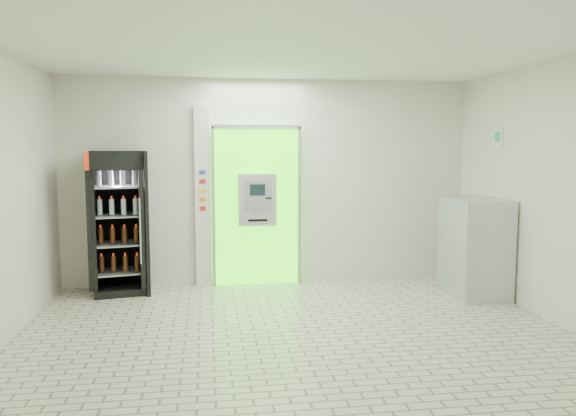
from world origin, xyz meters
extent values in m
plane|color=#BDB19C|center=(0.00, 0.00, 0.00)|extent=(6.00, 6.00, 0.00)
plane|color=silver|center=(0.00, 2.50, 1.50)|extent=(6.00, 0.00, 6.00)
plane|color=silver|center=(0.00, -2.50, 1.50)|extent=(6.00, 0.00, 6.00)
plane|color=silver|center=(3.00, 0.00, 1.50)|extent=(0.00, 5.00, 5.00)
plane|color=white|center=(0.00, 0.00, 3.00)|extent=(6.00, 6.00, 0.00)
cube|color=#3BEB0E|center=(-0.20, 2.43, 1.15)|extent=(1.20, 0.12, 2.30)
cube|color=gray|center=(-0.20, 2.36, 2.30)|extent=(1.28, 0.04, 0.06)
cube|color=gray|center=(-0.83, 2.36, 1.15)|extent=(0.04, 0.04, 2.30)
cube|color=gray|center=(0.43, 2.36, 1.15)|extent=(0.04, 0.04, 2.30)
cube|color=black|center=(-0.10, 2.38, 0.50)|extent=(0.62, 0.01, 0.67)
cube|color=black|center=(-0.54, 2.38, 1.98)|extent=(0.22, 0.01, 0.18)
cube|color=#B1B4B9|center=(-0.20, 2.32, 1.25)|extent=(0.55, 0.12, 0.75)
cube|color=black|center=(-0.20, 2.25, 1.40)|extent=(0.22, 0.01, 0.16)
cube|color=gray|center=(-0.20, 2.25, 1.12)|extent=(0.16, 0.01, 0.12)
cube|color=black|center=(-0.04, 2.25, 1.28)|extent=(0.09, 0.01, 0.02)
cube|color=black|center=(-0.20, 2.25, 0.96)|extent=(0.28, 0.01, 0.03)
cube|color=silver|center=(-0.98, 2.45, 1.30)|extent=(0.22, 0.10, 2.60)
cube|color=#193FB2|center=(-0.98, 2.40, 1.65)|extent=(0.09, 0.01, 0.06)
cube|color=red|center=(-0.98, 2.40, 1.52)|extent=(0.09, 0.01, 0.06)
cube|color=yellow|center=(-0.98, 2.40, 1.39)|extent=(0.09, 0.01, 0.06)
cube|color=orange|center=(-0.98, 2.40, 1.26)|extent=(0.09, 0.01, 0.06)
cube|color=red|center=(-0.98, 2.40, 1.13)|extent=(0.09, 0.01, 0.06)
cube|color=black|center=(-2.12, 2.16, 0.98)|extent=(0.85, 0.80, 1.96)
cube|color=black|center=(-2.12, 2.47, 0.98)|extent=(0.73, 0.20, 1.96)
cube|color=#AD2009|center=(-2.12, 1.83, 1.83)|extent=(0.71, 0.15, 0.23)
cube|color=white|center=(-2.12, 1.82, 1.83)|extent=(0.40, 0.09, 0.07)
cube|color=black|center=(-2.12, 2.16, 0.05)|extent=(0.85, 0.80, 0.10)
cylinder|color=gray|center=(-1.80, 1.80, 0.90)|extent=(0.03, 0.03, 0.88)
cube|color=gray|center=(-2.12, 2.16, 0.29)|extent=(0.72, 0.68, 0.02)
cube|color=gray|center=(-2.12, 2.16, 0.69)|extent=(0.72, 0.68, 0.02)
cube|color=gray|center=(-2.12, 2.16, 1.08)|extent=(0.72, 0.68, 0.02)
cube|color=gray|center=(-2.12, 2.16, 1.47)|extent=(0.72, 0.68, 0.02)
cube|color=#B1B4B9|center=(2.66, 1.31, 0.66)|extent=(0.70, 1.02, 1.32)
cube|color=gray|center=(2.33, 1.31, 0.73)|extent=(0.04, 0.97, 0.01)
cube|color=white|center=(2.99, 1.40, 2.12)|extent=(0.02, 0.22, 0.26)
cube|color=#0D8F46|center=(2.98, 1.40, 2.15)|extent=(0.00, 0.14, 0.14)
camera|label=1|loc=(-0.93, -5.74, 1.98)|focal=35.00mm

